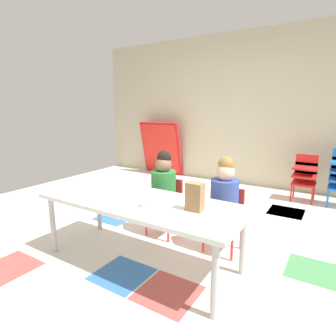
% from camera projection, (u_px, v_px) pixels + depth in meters
% --- Properties ---
extents(ground_plane, '(6.24, 5.02, 0.02)m').
position_uv_depth(ground_plane, '(177.00, 235.00, 3.05)').
color(ground_plane, silver).
extents(back_wall, '(6.24, 0.10, 2.64)m').
position_uv_depth(back_wall, '(250.00, 110.00, 4.86)').
color(back_wall, beige).
rests_on(back_wall, ground_plane).
extents(craft_table, '(1.80, 0.71, 0.58)m').
position_uv_depth(craft_table, '(140.00, 205.00, 2.39)').
color(craft_table, white).
rests_on(craft_table, ground_plane).
extents(seated_child_near_camera, '(0.33, 0.33, 0.92)m').
position_uv_depth(seated_child_near_camera, '(164.00, 185.00, 2.94)').
color(seated_child_near_camera, red).
rests_on(seated_child_near_camera, ground_plane).
extents(seated_child_middle_seat, '(0.34, 0.34, 0.92)m').
position_uv_depth(seated_child_middle_seat, '(225.00, 196.00, 2.59)').
color(seated_child_middle_seat, red).
rests_on(seated_child_middle_seat, ground_plane).
extents(kid_chair_red_stack, '(0.32, 0.30, 0.68)m').
position_uv_depth(kid_chair_red_stack, '(305.00, 174.00, 4.11)').
color(kid_chair_red_stack, red).
rests_on(kid_chair_red_stack, ground_plane).
extents(folded_activity_table, '(0.90, 0.29, 1.09)m').
position_uv_depth(folded_activity_table, '(161.00, 148.00, 5.76)').
color(folded_activity_table, red).
rests_on(folded_activity_table, ground_plane).
extents(paper_bag_brown, '(0.13, 0.09, 0.22)m').
position_uv_depth(paper_bag_brown, '(195.00, 197.00, 2.12)').
color(paper_bag_brown, '#9E754C').
rests_on(paper_bag_brown, craft_table).
extents(paper_plate_near_edge, '(0.18, 0.18, 0.01)m').
position_uv_depth(paper_plate_near_edge, '(146.00, 205.00, 2.24)').
color(paper_plate_near_edge, white).
rests_on(paper_plate_near_edge, craft_table).
extents(donut_powdered_on_plate, '(0.12, 0.12, 0.03)m').
position_uv_depth(donut_powdered_on_plate, '(146.00, 203.00, 2.24)').
color(donut_powdered_on_plate, white).
rests_on(donut_powdered_on_plate, craft_table).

